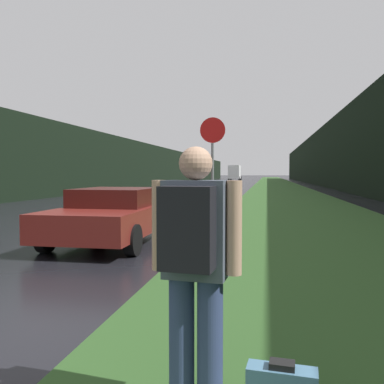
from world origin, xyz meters
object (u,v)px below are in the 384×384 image
at_px(stop_sign, 213,165).
at_px(car_passing_near, 113,215).
at_px(delivery_truck, 235,172).
at_px(hitchhiker_with_backpack, 194,261).

relative_size(stop_sign, car_passing_near, 0.73).
bearing_deg(stop_sign, delivery_truck, 94.04).
height_order(hitchhiker_with_backpack, delivery_truck, delivery_truck).
bearing_deg(delivery_truck, hitchhiker_with_backpack, -85.72).
height_order(car_passing_near, delivery_truck, delivery_truck).
distance_m(hitchhiker_with_backpack, car_passing_near, 6.81).
relative_size(stop_sign, hitchhiker_with_backpack, 1.70).
height_order(hitchhiker_with_backpack, car_passing_near, hitchhiker_with_backpack).
distance_m(stop_sign, hitchhiker_with_backpack, 7.74).
xyz_separation_m(hitchhiker_with_backpack, car_passing_near, (-2.97, 6.12, -0.37)).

